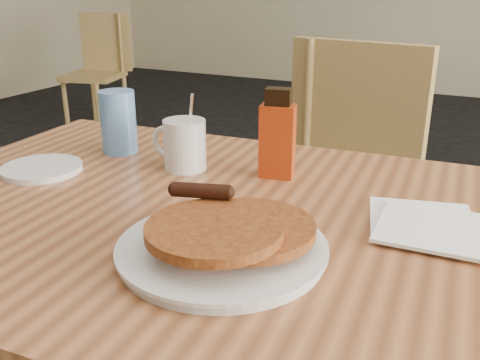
% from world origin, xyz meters
% --- Properties ---
extents(main_table, '(1.34, 0.95, 0.75)m').
position_xyz_m(main_table, '(0.02, -0.02, 0.71)').
color(main_table, '#A5653A').
rests_on(main_table, floor).
extents(chair_main_far, '(0.49, 0.49, 0.95)m').
position_xyz_m(chair_main_far, '(0.02, 0.72, 0.57)').
color(chair_main_far, '#A5844E').
rests_on(chair_main_far, floor).
extents(chair_wall_extra, '(0.48, 0.48, 0.87)m').
position_xyz_m(chair_wall_extra, '(-2.38, 2.47, 0.51)').
color(chair_wall_extra, '#A5844E').
rests_on(chair_wall_extra, floor).
extents(pancake_plate, '(0.30, 0.30, 0.09)m').
position_xyz_m(pancake_plate, '(0.09, -0.15, 0.77)').
color(pancake_plate, silver).
rests_on(pancake_plate, main_table).
extents(coffee_mug, '(0.12, 0.09, 0.16)m').
position_xyz_m(coffee_mug, '(-0.15, 0.14, 0.80)').
color(coffee_mug, silver).
rests_on(coffee_mug, main_table).
extents(syrup_bottle, '(0.07, 0.06, 0.18)m').
position_xyz_m(syrup_bottle, '(0.03, 0.18, 0.83)').
color(syrup_bottle, maroon).
rests_on(syrup_bottle, main_table).
extents(napkin_stack, '(0.20, 0.21, 0.01)m').
position_xyz_m(napkin_stack, '(0.34, 0.07, 0.76)').
color(napkin_stack, white).
rests_on(napkin_stack, main_table).
extents(blue_tumbler, '(0.10, 0.10, 0.14)m').
position_xyz_m(blue_tumbler, '(-0.34, 0.17, 0.82)').
color(blue_tumbler, '#5789CC').
rests_on(blue_tumbler, main_table).
extents(side_saucer, '(0.17, 0.17, 0.01)m').
position_xyz_m(side_saucer, '(-0.40, -0.01, 0.76)').
color(side_saucer, silver).
rests_on(side_saucer, main_table).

